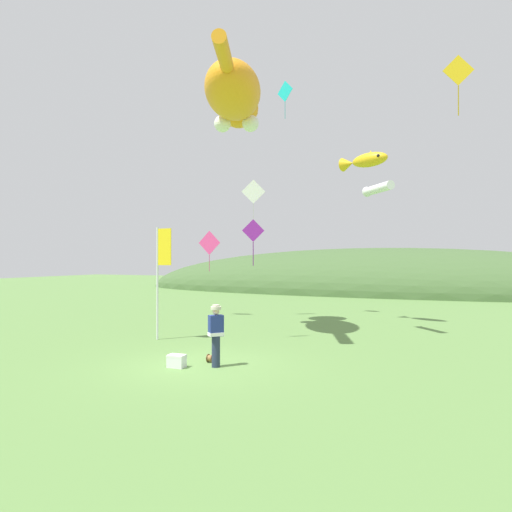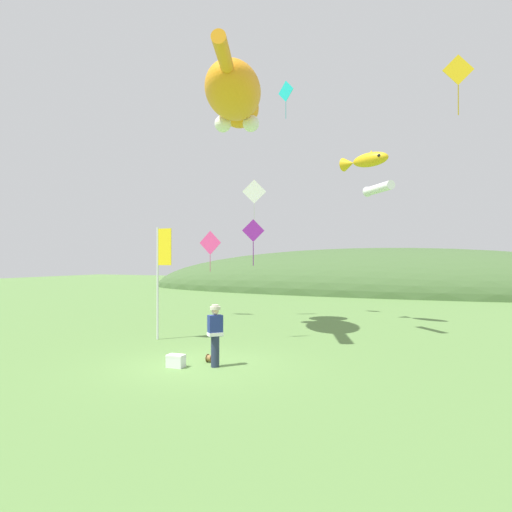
# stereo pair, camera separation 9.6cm
# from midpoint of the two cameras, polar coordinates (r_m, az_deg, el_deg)

# --- Properties ---
(ground_plane) EXTENTS (120.00, 120.00, 0.00)m
(ground_plane) POSITION_cam_midpoint_polar(r_m,az_deg,el_deg) (13.66, -6.85, -13.40)
(ground_plane) COLOR #5B8442
(distant_hill_ridge) EXTENTS (49.68, 15.80, 8.29)m
(distant_hill_ridge) POSITION_cam_midpoint_polar(r_m,az_deg,el_deg) (44.65, 15.26, -4.34)
(distant_hill_ridge) COLOR #426033
(distant_hill_ridge) RESTS_ON ground
(festival_attendant) EXTENTS (0.47, 0.49, 1.77)m
(festival_attendant) POSITION_cam_midpoint_polar(r_m,az_deg,el_deg) (13.23, -4.92, -9.63)
(festival_attendant) COLOR #232D47
(festival_attendant) RESTS_ON ground
(kite_spool) EXTENTS (0.17, 0.25, 0.25)m
(kite_spool) POSITION_cam_midpoint_polar(r_m,az_deg,el_deg) (13.97, -5.60, -12.60)
(kite_spool) COLOR olive
(kite_spool) RESTS_ON ground
(picnic_cooler) EXTENTS (0.51, 0.37, 0.36)m
(picnic_cooler) POSITION_cam_midpoint_polar(r_m,az_deg,el_deg) (13.47, -9.78, -12.80)
(picnic_cooler) COLOR white
(picnic_cooler) RESTS_ON ground
(festival_banner_pole) EXTENTS (0.66, 0.08, 4.30)m
(festival_banner_pole) POSITION_cam_midpoint_polar(r_m,az_deg,el_deg) (17.78, -11.64, -1.23)
(festival_banner_pole) COLOR silver
(festival_banner_pole) RESTS_ON ground
(kite_giant_cat) EXTENTS (3.70, 7.63, 2.43)m
(kite_giant_cat) POSITION_cam_midpoint_polar(r_m,az_deg,el_deg) (20.37, -2.54, 19.28)
(kite_giant_cat) COLOR orange
(kite_fish_windsock) EXTENTS (2.56, 1.64, 0.77)m
(kite_fish_windsock) POSITION_cam_midpoint_polar(r_m,az_deg,el_deg) (22.65, 13.63, 11.53)
(kite_fish_windsock) COLOR gold
(kite_tube_streamer) EXTENTS (1.50, 1.74, 0.44)m
(kite_tube_streamer) POSITION_cam_midpoint_polar(r_m,az_deg,el_deg) (19.35, 15.17, 8.14)
(kite_tube_streamer) COLOR white
(kite_diamond_pink) EXTENTS (1.30, 0.05, 2.20)m
(kite_diamond_pink) POSITION_cam_midpoint_polar(r_m,az_deg,el_deg) (24.74, -5.64, 1.62)
(kite_diamond_pink) COLOR #E53F8C
(kite_diamond_gold) EXTENTS (0.89, 0.29, 1.82)m
(kite_diamond_gold) POSITION_cam_midpoint_polar(r_m,az_deg,el_deg) (15.92, 24.13, 20.39)
(kite_diamond_gold) COLOR yellow
(kite_diamond_violet) EXTENTS (0.73, 0.48, 1.76)m
(kite_diamond_violet) POSITION_cam_midpoint_polar(r_m,az_deg,el_deg) (17.29, -0.19, 3.10)
(kite_diamond_violet) COLOR purple
(kite_diamond_teal) EXTENTS (1.03, 0.49, 2.03)m
(kite_diamond_teal) POSITION_cam_midpoint_polar(r_m,az_deg,el_deg) (25.75, 3.86, 19.81)
(kite_diamond_teal) COLOR #19BFBF
(kite_diamond_white) EXTENTS (1.17, 0.51, 2.17)m
(kite_diamond_white) POSITION_cam_midpoint_polar(r_m,az_deg,el_deg) (24.32, -0.12, 8.01)
(kite_diamond_white) COLOR white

